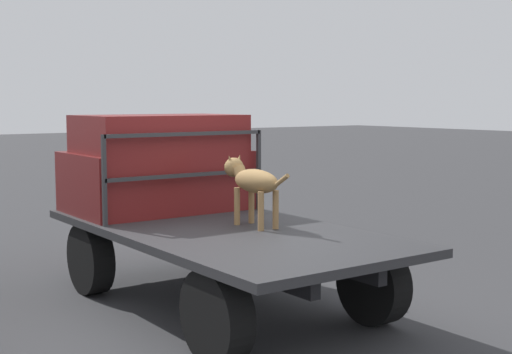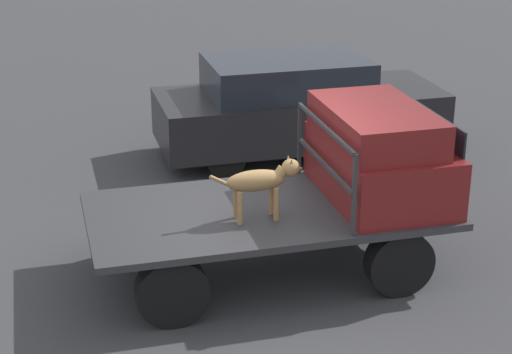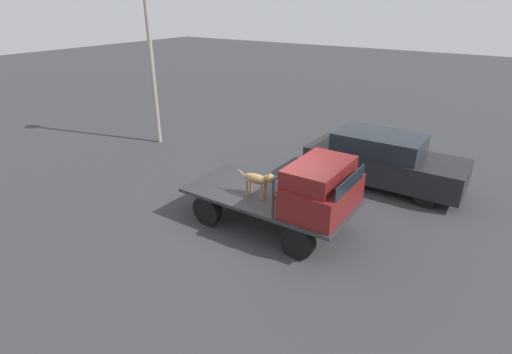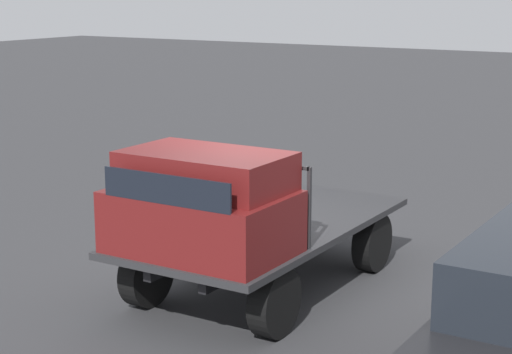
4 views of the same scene
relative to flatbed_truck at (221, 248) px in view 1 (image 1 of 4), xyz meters
The scene contains 5 objects.
ground_plane 0.60m from the flatbed_truck, ahead, with size 80.00×80.00×0.00m, color #38383A.
flatbed_truck is the anchor object (origin of this frame).
truck_cab 1.52m from the flatbed_truck, ahead, with size 1.25×1.91×1.08m.
truck_headboard 1.05m from the flatbed_truck, ahead, with size 0.04×1.91×0.91m.
dog 0.73m from the flatbed_truck, 115.65° to the right, with size 1.05×0.24×0.70m.
Camera 1 is at (-5.87, 3.76, 2.05)m, focal length 50.00 mm.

